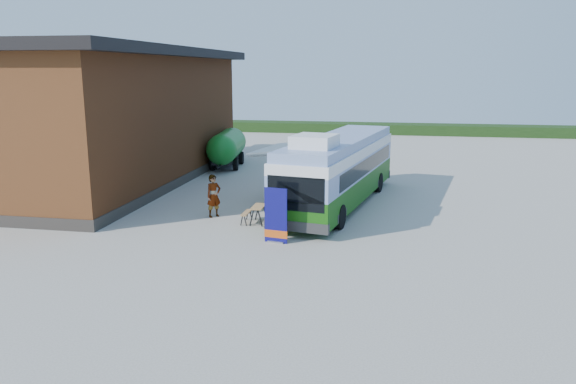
% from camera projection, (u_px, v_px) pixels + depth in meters
% --- Properties ---
extents(ground, '(100.00, 100.00, 0.00)m').
position_uv_depth(ground, '(253.00, 241.00, 21.03)').
color(ground, '#BCB7AD').
rests_on(ground, ground).
extents(barn, '(9.60, 21.20, 7.50)m').
position_uv_depth(barn, '(115.00, 119.00, 31.76)').
color(barn, brown).
rests_on(barn, ground).
extents(hedge, '(40.00, 3.00, 1.00)m').
position_uv_depth(hedge, '(424.00, 129.00, 55.98)').
color(hedge, '#264419').
rests_on(hedge, ground).
extents(bus, '(4.68, 12.43, 3.74)m').
position_uv_depth(bus, '(339.00, 168.00, 26.33)').
color(bus, '#236D12').
rests_on(bus, ground).
extents(awning, '(3.23, 4.50, 0.51)m').
position_uv_depth(awning, '(291.00, 146.00, 26.75)').
color(awning, white).
rests_on(awning, ground).
extents(banner, '(0.90, 0.29, 2.08)m').
position_uv_depth(banner, '(276.00, 221.00, 20.68)').
color(banner, '#0D0C5D').
rests_on(banner, ground).
extents(picnic_table, '(1.31, 1.16, 0.74)m').
position_uv_depth(picnic_table, '(259.00, 210.00, 23.40)').
color(picnic_table, tan).
rests_on(picnic_table, ground).
extents(person_a, '(0.79, 0.81, 1.87)m').
position_uv_depth(person_a, '(214.00, 196.00, 24.36)').
color(person_a, '#999999').
rests_on(person_a, ground).
extents(person_b, '(0.95, 0.95, 1.56)m').
position_uv_depth(person_b, '(282.00, 197.00, 24.77)').
color(person_b, '#999999').
rests_on(person_b, ground).
extents(slurry_tanker, '(2.44, 6.44, 2.39)m').
position_uv_depth(slurry_tanker, '(227.00, 146.00, 36.87)').
color(slurry_tanker, '#157824').
rests_on(slurry_tanker, ground).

